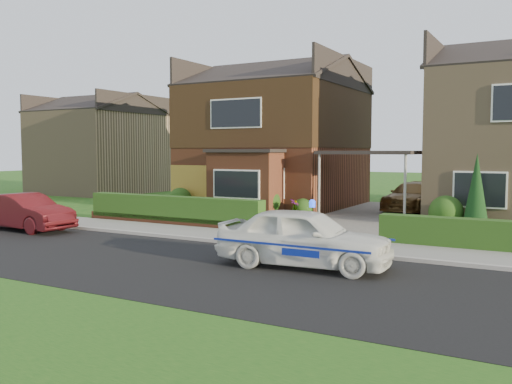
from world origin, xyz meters
The scene contains 23 objects.
ground centered at (0.00, 0.00, 0.00)m, with size 120.00×120.00×0.00m, color #154813.
road centered at (0.00, 0.00, 0.00)m, with size 60.00×6.00×0.02m, color black.
kerb centered at (0.00, 3.05, 0.06)m, with size 60.00×0.16×0.12m, color #9E9993.
sidewalk centered at (0.00, 4.10, 0.05)m, with size 60.00×2.00×0.10m, color slate.
grass_verge centered at (0.00, -5.00, 0.00)m, with size 60.00×4.00×0.01m, color #154813.
driveway centered at (0.00, 11.00, 0.06)m, with size 3.80×12.00×0.12m, color #666059.
house_left centered at (-5.78, 13.90, 3.81)m, with size 7.50×9.53×7.25m.
carport_link centered at (0.00, 10.95, 2.66)m, with size 3.80×3.00×2.77m.
garage_door centered at (-8.25, 9.96, 1.05)m, with size 2.20×0.10×2.10m, color olive.
dwarf_wall centered at (-5.80, 5.30, 0.18)m, with size 7.70×0.25×0.36m, color brown.
hedge_left centered at (-5.80, 5.45, 0.00)m, with size 7.50×0.55×0.90m, color #1A3811.
shrub_left_far centered at (-8.50, 9.50, 0.54)m, with size 1.08×1.08×1.08m, color #1A3811.
shrub_left_mid centered at (-4.00, 9.30, 0.66)m, with size 1.32×1.32×1.32m, color #1A3811.
shrub_left_near centered at (-2.40, 9.60, 0.42)m, with size 0.84×0.84×0.84m, color #1A3811.
shrub_right_near centered at (3.20, 9.40, 0.60)m, with size 1.20×1.20×1.20m, color #1A3811.
conifer_a centered at (4.20, 9.20, 1.30)m, with size 0.90×0.90×2.60m, color black.
neighbour_left centered at (-20.00, 16.00, 2.60)m, with size 6.50×7.00×5.20m, color #927859.
police_car centered at (1.38, 1.20, 0.71)m, with size 3.82×4.28×1.58m.
driveway_car centered at (1.00, 13.96, 0.74)m, with size 1.73×4.26×1.24m, color brown.
street_car centered at (-9.50, 1.99, 0.63)m, with size 3.84×1.34×1.27m, color #490F14.
potted_plant_a centered at (-5.47, 6.24, 0.36)m, with size 0.38×0.26×0.72m, color gray.
potted_plant_b centered at (-3.22, 6.65, 0.39)m, with size 0.43×0.35×0.78m, color gray.
potted_plant_c centered at (-2.50, 9.00, 0.42)m, with size 0.47×0.47×0.84m, color gray.
Camera 1 is at (6.52, -10.44, 2.76)m, focal length 38.00 mm.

